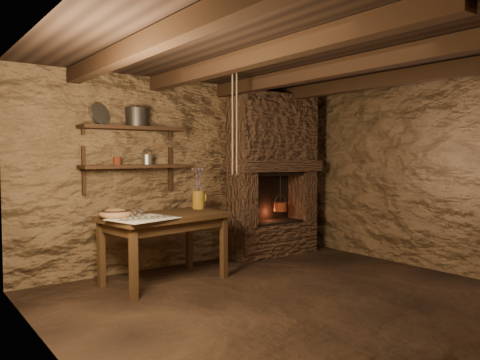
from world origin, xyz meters
TOP-DOWN VIEW (x-y plane):
  - floor at (0.00, 0.00)m, footprint 4.50×4.50m
  - back_wall at (0.00, 2.00)m, footprint 4.50×0.04m
  - left_wall at (-2.25, 0.00)m, footprint 0.04×4.00m
  - right_wall at (2.25, 0.00)m, footprint 0.04×4.00m
  - ceiling at (0.00, 0.00)m, footprint 4.50×4.00m
  - beam_far_left at (-1.50, 0.00)m, footprint 0.14×3.95m
  - beam_mid_left at (-0.50, 0.00)m, footprint 0.14×3.95m
  - beam_mid_right at (0.50, 0.00)m, footprint 0.14×3.95m
  - beam_far_right at (1.50, 0.00)m, footprint 0.14×3.95m
  - shelf_lower at (-0.85, 1.84)m, footprint 1.25×0.30m
  - shelf_upper at (-0.85, 1.84)m, footprint 1.25×0.30m
  - hearth at (1.25, 1.77)m, footprint 1.43×0.51m
  - work_table at (-0.71, 1.33)m, footprint 1.45×0.97m
  - linen_cloth at (-1.08, 1.10)m, footprint 0.73×0.64m
  - pewter_cutlery_row at (-1.08, 1.08)m, footprint 0.55×0.33m
  - drinking_glasses at (-1.06, 1.22)m, footprint 0.20×0.06m
  - stoneware_jug at (-0.13, 1.56)m, footprint 0.16×0.15m
  - wooden_bowl at (-1.28, 1.36)m, footprint 0.40×0.40m
  - iron_stockpot at (-0.81, 1.84)m, footprint 0.27×0.27m
  - tin_pan at (-1.21, 1.94)m, footprint 0.29×0.21m
  - small_kettle at (-0.68, 1.84)m, footprint 0.21×0.18m
  - rusty_tin at (-1.05, 1.84)m, footprint 0.12×0.12m
  - red_pot at (1.35, 1.72)m, footprint 0.23×0.23m
  - hanging_ropes at (0.05, 1.05)m, footprint 0.08×0.08m

SIDE VIEW (x-z plane):
  - floor at x=0.00m, z-range 0.00..0.00m
  - work_table at x=-0.71m, z-range 0.03..0.80m
  - red_pot at x=1.35m, z-range 0.43..0.97m
  - linen_cloth at x=-1.08m, z-range 0.77..0.78m
  - pewter_cutlery_row at x=-1.08m, z-range 0.78..0.79m
  - wooden_bowl at x=-1.28m, z-range 0.75..0.87m
  - drinking_glasses at x=-1.06m, z-range 0.78..0.86m
  - stoneware_jug at x=-0.13m, z-range 0.74..1.25m
  - back_wall at x=0.00m, z-range 0.00..2.40m
  - left_wall at x=-2.25m, z-range 0.00..2.40m
  - right_wall at x=2.25m, z-range 0.00..2.40m
  - hearth at x=1.25m, z-range 0.08..2.38m
  - shelf_lower at x=-0.85m, z-range 1.28..1.32m
  - rusty_tin at x=-1.05m, z-range 1.32..1.41m
  - small_kettle at x=-0.68m, z-range 1.29..1.47m
  - shelf_upper at x=-0.85m, z-range 1.73..1.77m
  - hanging_ropes at x=0.05m, z-range 1.20..2.40m
  - iron_stockpot at x=-0.81m, z-range 1.77..1.97m
  - tin_pan at x=-1.21m, z-range 1.77..2.04m
  - beam_far_left at x=-1.50m, z-range 2.23..2.39m
  - beam_mid_left at x=-0.50m, z-range 2.23..2.39m
  - beam_mid_right at x=0.50m, z-range 2.23..2.39m
  - beam_far_right at x=1.50m, z-range 2.23..2.39m
  - ceiling at x=0.00m, z-range 2.38..2.42m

